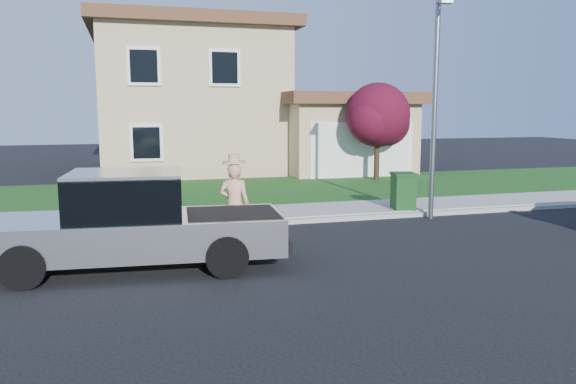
% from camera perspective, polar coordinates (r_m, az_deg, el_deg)
% --- Properties ---
extents(ground, '(80.00, 80.00, 0.00)m').
position_cam_1_polar(ground, '(11.49, -0.50, -6.32)').
color(ground, black).
rests_on(ground, ground).
extents(curb, '(40.00, 0.20, 0.12)m').
position_cam_1_polar(curb, '(14.46, 0.23, -3.01)').
color(curb, gray).
rests_on(curb, ground).
extents(sidewalk, '(40.00, 2.00, 0.15)m').
position_cam_1_polar(sidewalk, '(15.49, -0.92, -2.18)').
color(sidewalk, gray).
rests_on(sidewalk, ground).
extents(lawn, '(40.00, 7.00, 0.10)m').
position_cam_1_polar(lawn, '(19.82, -4.32, 0.04)').
color(lawn, '#173F12').
rests_on(lawn, ground).
extents(house, '(14.00, 11.30, 6.85)m').
position_cam_1_polar(house, '(27.42, -7.16, 8.84)').
color(house, tan).
rests_on(house, ground).
extents(pickup_truck, '(5.64, 2.36, 1.81)m').
position_cam_1_polar(pickup_truck, '(10.64, -15.40, -3.16)').
color(pickup_truck, black).
rests_on(pickup_truck, ground).
extents(woman, '(0.77, 0.65, 1.98)m').
position_cam_1_polar(woman, '(12.03, -5.47, -1.11)').
color(woman, tan).
rests_on(woman, ground).
extents(ornamental_tree, '(2.83, 2.55, 3.88)m').
position_cam_1_polar(ornamental_tree, '(22.82, 9.18, 7.43)').
color(ornamental_tree, black).
rests_on(ornamental_tree, lawn).
extents(trash_bin, '(0.75, 0.82, 1.02)m').
position_cam_1_polar(trash_bin, '(16.03, 11.63, 0.14)').
color(trash_bin, '#0F3A13').
rests_on(trash_bin, sidewalk).
extents(street_lamp, '(0.35, 0.75, 5.73)m').
position_cam_1_polar(street_lamp, '(15.33, 14.78, 9.42)').
color(street_lamp, slate).
rests_on(street_lamp, ground).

